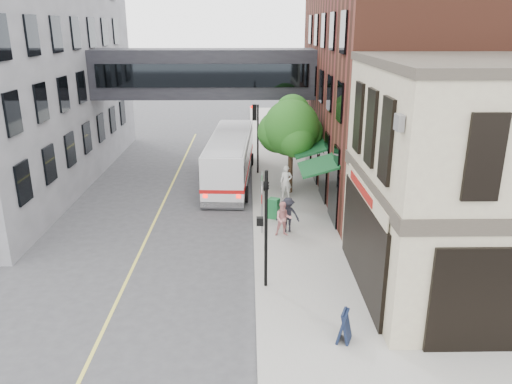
{
  "coord_description": "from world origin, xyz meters",
  "views": [
    {
      "loc": [
        -0.23,
        -14.66,
        9.49
      ],
      "look_at": [
        0.06,
        3.59,
        3.33
      ],
      "focal_mm": 35.0,
      "sensor_mm": 36.0,
      "label": 1
    }
  ],
  "objects_px": {
    "bus": "(230,156)",
    "pedestrian_b": "(283,219)",
    "pedestrian_c": "(288,215)",
    "sandwich_board": "(344,326)",
    "pedestrian_a": "(286,182)",
    "newspaper_box": "(274,208)"
  },
  "relations": [
    {
      "from": "bus",
      "to": "pedestrian_b",
      "type": "height_order",
      "value": "bus"
    },
    {
      "from": "pedestrian_c",
      "to": "sandwich_board",
      "type": "xyz_separation_m",
      "value": [
        1.09,
        -8.63,
        -0.33
      ]
    },
    {
      "from": "bus",
      "to": "pedestrian_a",
      "type": "relative_size",
      "value": 5.92
    },
    {
      "from": "pedestrian_a",
      "to": "sandwich_board",
      "type": "bearing_deg",
      "value": -81.72
    },
    {
      "from": "pedestrian_b",
      "to": "sandwich_board",
      "type": "distance_m",
      "value": 8.29
    },
    {
      "from": "pedestrian_a",
      "to": "newspaper_box",
      "type": "distance_m",
      "value": 3.32
    },
    {
      "from": "bus",
      "to": "sandwich_board",
      "type": "height_order",
      "value": "bus"
    },
    {
      "from": "newspaper_box",
      "to": "pedestrian_c",
      "type": "bearing_deg",
      "value": -47.7
    },
    {
      "from": "pedestrian_c",
      "to": "pedestrian_b",
      "type": "bearing_deg",
      "value": -108.2
    },
    {
      "from": "pedestrian_a",
      "to": "sandwich_board",
      "type": "relative_size",
      "value": 1.77
    },
    {
      "from": "pedestrian_a",
      "to": "sandwich_board",
      "type": "xyz_separation_m",
      "value": [
        0.81,
        -13.56,
        -0.4
      ]
    },
    {
      "from": "pedestrian_a",
      "to": "pedestrian_b",
      "type": "distance_m",
      "value": 5.42
    },
    {
      "from": "bus",
      "to": "pedestrian_a",
      "type": "distance_m",
      "value": 4.88
    },
    {
      "from": "sandwich_board",
      "to": "pedestrian_a",
      "type": "bearing_deg",
      "value": 115.58
    },
    {
      "from": "pedestrian_b",
      "to": "pedestrian_c",
      "type": "xyz_separation_m",
      "value": [
        0.24,
        0.46,
        0.03
      ]
    },
    {
      "from": "pedestrian_b",
      "to": "sandwich_board",
      "type": "bearing_deg",
      "value": -82.42
    },
    {
      "from": "newspaper_box",
      "to": "bus",
      "type": "bearing_deg",
      "value": 133.82
    },
    {
      "from": "pedestrian_c",
      "to": "newspaper_box",
      "type": "distance_m",
      "value": 1.87
    },
    {
      "from": "pedestrian_a",
      "to": "pedestrian_b",
      "type": "bearing_deg",
      "value": -90.66
    },
    {
      "from": "bus",
      "to": "pedestrian_c",
      "type": "distance_m",
      "value": 9.05
    },
    {
      "from": "pedestrian_b",
      "to": "sandwich_board",
      "type": "xyz_separation_m",
      "value": [
        1.33,
        -8.18,
        -0.3
      ]
    },
    {
      "from": "pedestrian_a",
      "to": "pedestrian_b",
      "type": "xyz_separation_m",
      "value": [
        -0.52,
        -5.39,
        -0.1
      ]
    }
  ]
}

